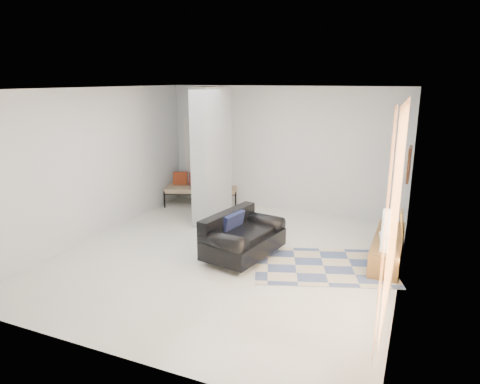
% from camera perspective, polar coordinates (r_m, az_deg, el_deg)
% --- Properties ---
extents(floor, '(6.00, 6.00, 0.00)m').
position_cam_1_polar(floor, '(7.45, -1.52, -8.45)').
color(floor, white).
rests_on(floor, ground).
extents(ceiling, '(6.00, 6.00, 0.00)m').
position_cam_1_polar(ceiling, '(6.84, -1.68, 13.63)').
color(ceiling, white).
rests_on(ceiling, wall_back).
extents(wall_back, '(6.00, 0.00, 6.00)m').
position_cam_1_polar(wall_back, '(9.77, 5.79, 5.68)').
color(wall_back, silver).
rests_on(wall_back, ground).
extents(wall_front, '(6.00, 0.00, 6.00)m').
position_cam_1_polar(wall_front, '(4.57, -17.55, -5.62)').
color(wall_front, silver).
rests_on(wall_front, ground).
extents(wall_left, '(0.00, 6.00, 6.00)m').
position_cam_1_polar(wall_left, '(8.51, -18.71, 3.61)').
color(wall_left, silver).
rests_on(wall_left, ground).
extents(wall_right, '(0.00, 6.00, 6.00)m').
position_cam_1_polar(wall_right, '(6.40, 21.38, -0.15)').
color(wall_right, silver).
rests_on(wall_right, ground).
extents(partition_column, '(0.35, 1.20, 2.80)m').
position_cam_1_polar(partition_column, '(8.89, -3.75, 4.82)').
color(partition_column, '#9DA2A4').
rests_on(partition_column, floor).
extents(hallway_door, '(0.85, 0.06, 2.04)m').
position_cam_1_polar(hallway_door, '(10.60, -5.24, 4.33)').
color(hallway_door, silver).
rests_on(hallway_door, floor).
extents(curtain, '(0.00, 2.55, 2.55)m').
position_cam_1_polar(curtain, '(5.28, 20.06, -2.51)').
color(curtain, '#FF9743').
rests_on(curtain, wall_right).
extents(wall_art, '(0.04, 0.45, 0.55)m').
position_cam_1_polar(wall_art, '(7.23, 21.62, 3.49)').
color(wall_art, black).
rests_on(wall_art, wall_right).
extents(media_console, '(0.45, 1.79, 0.80)m').
position_cam_1_polar(media_console, '(7.63, 19.09, -7.05)').
color(media_console, brown).
rests_on(media_console, floor).
extents(loveseat, '(1.11, 1.59, 0.76)m').
position_cam_1_polar(loveseat, '(7.27, 0.10, -5.98)').
color(loveseat, silver).
rests_on(loveseat, floor).
extents(daybed, '(1.85, 1.26, 0.77)m').
position_cam_1_polar(daybed, '(10.36, -5.26, 0.67)').
color(daybed, black).
rests_on(daybed, floor).
extents(area_rug, '(2.54, 2.09, 0.01)m').
position_cam_1_polar(area_rug, '(7.16, 11.06, -9.66)').
color(area_rug, beige).
rests_on(area_rug, floor).
extents(cylinder_lamp, '(0.12, 0.12, 0.67)m').
position_cam_1_polar(cylinder_lamp, '(6.82, 18.84, -4.89)').
color(cylinder_lamp, silver).
rests_on(cylinder_lamp, media_console).
extents(bronze_figurine, '(0.12, 0.12, 0.23)m').
position_cam_1_polar(bronze_figurine, '(8.15, 19.29, -3.36)').
color(bronze_figurine, black).
rests_on(bronze_figurine, media_console).
extents(vase, '(0.24, 0.24, 0.22)m').
position_cam_1_polar(vase, '(7.41, 18.82, -5.18)').
color(vase, white).
rests_on(vase, media_console).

